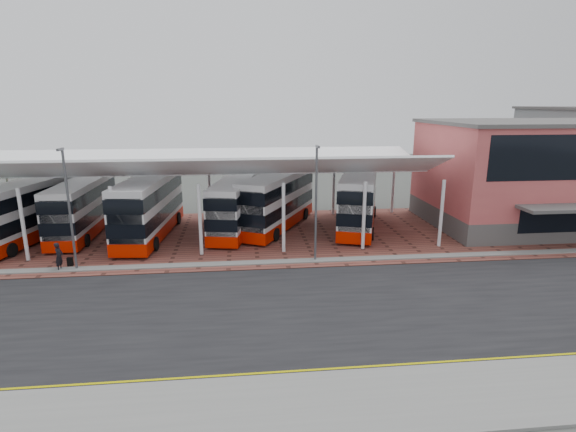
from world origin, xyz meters
name	(u,v)px	position (x,y,z in m)	size (l,w,h in m)	color
ground	(298,301)	(0.00, 0.00, 0.00)	(140.00, 140.00, 0.00)	#3E413C
road	(301,309)	(0.00, -1.00, 0.01)	(120.00, 14.00, 0.02)	black
forecourt	(302,234)	(2.00, 13.00, 0.03)	(72.00, 16.00, 0.06)	brown
sidewalk	(330,404)	(0.00, -9.00, 0.07)	(120.00, 4.00, 0.14)	slate
north_kerb	(287,262)	(0.00, 6.20, 0.07)	(120.00, 0.80, 0.14)	slate
yellow_line_near	(320,374)	(0.00, -7.00, 0.03)	(120.00, 0.12, 0.01)	#BDB500
yellow_line_far	(319,369)	(0.00, -6.70, 0.03)	(120.00, 0.12, 0.01)	#BDB500
canopy	(204,165)	(-6.00, 13.94, 5.80)	(37.00, 11.63, 7.07)	silver
terminal	(536,173)	(23.00, 13.92, 4.66)	(18.40, 14.40, 9.25)	#4E4B4A
lamp_west	(69,206)	(-14.00, 6.27, 4.36)	(0.16, 0.90, 8.07)	#4E4F54
lamp_east	(316,200)	(2.00, 6.27, 4.36)	(0.16, 0.90, 8.07)	#4E4F54
bus_0	(25,213)	(-19.94, 13.13, 2.40)	(4.98, 11.71, 4.70)	silver
bus_1	(83,208)	(-16.10, 14.68, 2.29)	(2.80, 10.92, 4.49)	silver
bus_2	(150,207)	(-10.47, 13.51, 2.49)	(3.82, 12.08, 4.90)	silver
bus_3	(235,206)	(-3.56, 14.40, 2.28)	(4.52, 11.13, 4.47)	silver
bus_4	(277,201)	(0.10, 14.99, 2.43)	(7.59, 11.53, 4.77)	silver
bus_5	(359,200)	(7.19, 14.50, 2.47)	(6.22, 12.01, 4.84)	silver
pedestrian	(59,257)	(-15.00, 6.25, 1.00)	(0.69, 0.45, 1.88)	black
suitcase	(70,262)	(-14.64, 7.00, 0.36)	(0.35, 0.25, 0.60)	black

